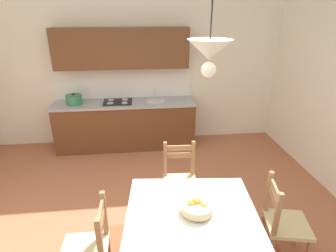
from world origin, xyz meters
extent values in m
cube|color=#A86042|center=(0.00, 0.00, -0.05)|extent=(6.13, 6.01, 0.10)
cube|color=silver|center=(0.00, 2.77, 2.11)|extent=(6.13, 0.12, 4.21)
cube|color=brown|center=(-0.22, 2.40, 0.43)|extent=(2.57, 0.60, 0.86)
cube|color=#9E9EA3|center=(-0.22, 2.39, 0.88)|extent=(2.60, 0.63, 0.04)
cube|color=white|center=(-0.22, 2.69, 1.18)|extent=(2.57, 0.01, 0.55)
cube|color=brown|center=(-0.22, 2.53, 1.85)|extent=(2.36, 0.34, 0.70)
cube|color=black|center=(-0.22, 2.13, 0.04)|extent=(2.53, 0.02, 0.09)
cylinder|color=silver|center=(0.35, 2.40, 0.90)|extent=(0.34, 0.34, 0.02)
cylinder|color=silver|center=(0.35, 2.54, 1.01)|extent=(0.02, 0.02, 0.22)
cube|color=black|center=(-0.35, 2.40, 0.91)|extent=(0.52, 0.42, 0.01)
cylinder|color=silver|center=(-0.48, 2.30, 0.92)|extent=(0.11, 0.11, 0.01)
cylinder|color=silver|center=(-0.22, 2.30, 0.92)|extent=(0.11, 0.11, 0.01)
cylinder|color=silver|center=(-0.48, 2.50, 0.92)|extent=(0.11, 0.11, 0.01)
cylinder|color=silver|center=(-0.22, 2.50, 0.92)|extent=(0.11, 0.11, 0.01)
cylinder|color=#337A4C|center=(-1.12, 2.38, 0.98)|extent=(0.28, 0.28, 0.15)
cylinder|color=#337A4C|center=(-1.12, 2.38, 1.06)|extent=(0.29, 0.29, 0.02)
sphere|color=black|center=(-1.12, 2.38, 1.08)|extent=(0.04, 0.04, 0.04)
cube|color=brown|center=(0.48, -0.51, 0.74)|extent=(1.21, 1.05, 0.02)
cube|color=brown|center=(0.02, -0.05, 0.36)|extent=(0.08, 0.08, 0.73)
cube|color=brown|center=(1.02, -0.14, 0.36)|extent=(0.08, 0.08, 0.73)
cube|color=white|center=(0.48, -0.51, 0.75)|extent=(1.27, 1.12, 0.00)
cube|color=white|center=(0.53, -0.01, 0.69)|extent=(1.18, 0.12, 0.12)
cube|color=white|center=(-0.11, -0.45, 0.69)|extent=(0.10, 1.01, 0.12)
cube|color=white|center=(1.06, -0.57, 0.69)|extent=(0.10, 1.01, 0.12)
cube|color=#D1BC89|center=(1.49, -0.46, 0.43)|extent=(0.50, 0.50, 0.04)
cube|color=#A3754C|center=(1.71, -0.32, 0.21)|extent=(0.05, 0.05, 0.41)
cube|color=#A3754C|center=(1.36, -0.25, 0.46)|extent=(0.05, 0.05, 0.93)
cube|color=#A3754C|center=(1.28, -0.60, 0.46)|extent=(0.05, 0.05, 0.93)
cube|color=#A3754C|center=(1.32, -0.42, 0.84)|extent=(0.09, 0.32, 0.07)
cube|color=#A3754C|center=(1.32, -0.42, 0.74)|extent=(0.09, 0.32, 0.07)
cube|color=#D1BC89|center=(0.51, 0.38, 0.43)|extent=(0.44, 0.44, 0.04)
cube|color=#A3754C|center=(0.68, 0.19, 0.21)|extent=(0.05, 0.05, 0.41)
cube|color=#A3754C|center=(0.32, 0.20, 0.21)|extent=(0.05, 0.05, 0.41)
cube|color=#A3754C|center=(0.70, 0.55, 0.46)|extent=(0.05, 0.05, 0.93)
cube|color=#A3754C|center=(0.34, 0.56, 0.46)|extent=(0.05, 0.05, 0.93)
cube|color=#A3754C|center=(0.52, 0.56, 0.84)|extent=(0.32, 0.04, 0.07)
cube|color=#A3754C|center=(0.52, 0.56, 0.74)|extent=(0.32, 0.04, 0.07)
cube|color=#D1BC89|center=(-0.51, -0.58, 0.43)|extent=(0.42, 0.42, 0.04)
cube|color=#A3754C|center=(-0.33, -0.40, 0.46)|extent=(0.04, 0.04, 0.93)
cube|color=#A3754C|center=(-0.33, -0.58, 0.84)|extent=(0.03, 0.32, 0.07)
cube|color=#A3754C|center=(-0.33, -0.58, 0.74)|extent=(0.03, 0.32, 0.07)
cylinder|color=tan|center=(0.52, -0.56, 0.77)|extent=(0.17, 0.17, 0.02)
cylinder|color=tan|center=(0.52, -0.56, 0.81)|extent=(0.30, 0.30, 0.07)
sphere|color=orange|center=(0.47, -0.55, 0.82)|extent=(0.09, 0.09, 0.09)
sphere|color=orange|center=(0.57, -0.58, 0.82)|extent=(0.08, 0.08, 0.08)
sphere|color=orange|center=(0.52, -0.53, 0.83)|extent=(0.10, 0.10, 0.10)
cone|color=silver|center=(0.54, -0.60, 2.20)|extent=(0.32, 0.32, 0.14)
sphere|color=white|center=(0.54, -0.60, 2.06)|extent=(0.11, 0.11, 0.11)
camera|label=1|loc=(0.03, -2.53, 2.44)|focal=29.41mm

